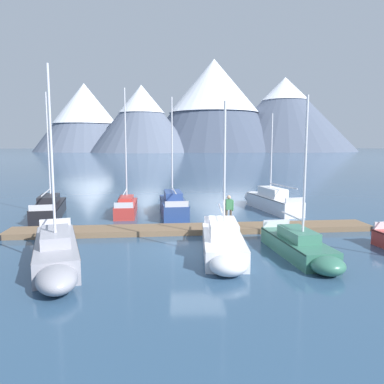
# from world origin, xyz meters

# --- Properties ---
(ground_plane) EXTENTS (700.00, 700.00, 0.00)m
(ground_plane) POSITION_xyz_m (0.00, 0.00, 0.00)
(ground_plane) COLOR #2D4C6B
(mountain_west_summit) EXTENTS (61.38, 61.38, 40.61)m
(mountain_west_summit) POSITION_xyz_m (-56.52, 218.75, 21.83)
(mountain_west_summit) COLOR slate
(mountain_west_summit) RESTS_ON ground
(mountain_central_massif) EXTENTS (59.31, 59.31, 37.41)m
(mountain_central_massif) POSITION_xyz_m (-20.80, 202.16, 19.49)
(mountain_central_massif) COLOR slate
(mountain_central_massif) RESTS_ON ground
(mountain_shoulder_ridge) EXTENTS (93.00, 93.00, 57.00)m
(mountain_shoulder_ridge) POSITION_xyz_m (22.41, 226.65, 30.61)
(mountain_shoulder_ridge) COLOR #424C60
(mountain_shoulder_ridge) RESTS_ON ground
(mountain_east_summit) EXTENTS (89.92, 89.92, 46.34)m
(mountain_east_summit) POSITION_xyz_m (67.62, 226.91, 23.67)
(mountain_east_summit) COLOR #4C566B
(mountain_east_summit) RESTS_ON ground
(dock) EXTENTS (20.42, 3.30, 0.30)m
(dock) POSITION_xyz_m (0.00, 4.00, 0.15)
(dock) COLOR brown
(dock) RESTS_ON ground
(sailboat_nearest_berth) EXTENTS (2.83, 7.35, 8.39)m
(sailboat_nearest_berth) POSITION_xyz_m (-9.65, 9.19, 0.60)
(sailboat_nearest_berth) COLOR black
(sailboat_nearest_berth) RESTS_ON ground
(sailboat_second_berth) EXTENTS (3.73, 7.73, 7.99)m
(sailboat_second_berth) POSITION_xyz_m (-5.79, -1.92, 0.57)
(sailboat_second_berth) COLOR #93939E
(sailboat_second_berth) RESTS_ON ground
(sailboat_mid_dock_port) EXTENTS (1.69, 6.20, 8.78)m
(sailboat_mid_dock_port) POSITION_xyz_m (-4.52, 10.05, 0.54)
(sailboat_mid_dock_port) COLOR #B2332D
(sailboat_mid_dock_port) RESTS_ON ground
(sailboat_mid_dock_starboard) EXTENTS (2.14, 7.35, 8.13)m
(sailboat_mid_dock_starboard) POSITION_xyz_m (-1.24, 9.69, 0.66)
(sailboat_mid_dock_starboard) COLOR navy
(sailboat_mid_dock_starboard) RESTS_ON ground
(sailboat_far_berth) EXTENTS (1.99, 6.54, 6.71)m
(sailboat_far_berth) POSITION_xyz_m (1.12, -0.73, 0.59)
(sailboat_far_berth) COLOR silver
(sailboat_far_berth) RESTS_ON ground
(sailboat_outer_slip) EXTENTS (2.17, 5.99, 6.93)m
(sailboat_outer_slip) POSITION_xyz_m (4.46, -1.05, 0.50)
(sailboat_outer_slip) COLOR #336B56
(sailboat_outer_slip) RESTS_ON ground
(sailboat_end_of_dock) EXTENTS (3.08, 7.86, 7.11)m
(sailboat_end_of_dock) POSITION_xyz_m (6.03, 11.09, 0.67)
(sailboat_end_of_dock) COLOR white
(sailboat_end_of_dock) RESTS_ON ground
(person_on_dock) EXTENTS (0.58, 0.29, 1.69)m
(person_on_dock) POSITION_xyz_m (2.06, 4.51, 1.26)
(person_on_dock) COLOR brown
(person_on_dock) RESTS_ON dock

